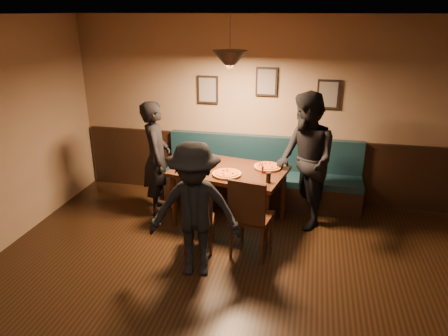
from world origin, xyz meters
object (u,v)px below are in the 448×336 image
chair_near_left (199,219)px  chair_near_right (252,215)px  diner_right (305,161)px  booth_bench (261,173)px  tabasco_bottle (263,169)px  soda_glass (268,177)px  dining_table (229,196)px  diner_front (195,211)px  diner_left (156,158)px

chair_near_left → chair_near_right: chair_near_right is taller
diner_right → booth_bench: bearing=-154.5°
chair_near_left → tabasco_bottle: size_ratio=6.66×
soda_glass → tabasco_bottle: 0.31m
soda_glass → tabasco_bottle: bearing=110.4°
chair_near_left → soda_glass: soda_glass is taller
diner_right → tabasco_bottle: (-0.55, -0.22, -0.07)m
dining_table → diner_front: bearing=-84.6°
diner_front → soda_glass: 1.17m
dining_table → chair_near_left: bearing=-94.8°
chair_near_right → soda_glass: size_ratio=7.75×
chair_near_right → tabasco_bottle: (0.03, 0.69, 0.35)m
booth_bench → chair_near_left: (-0.58, -1.50, -0.08)m
diner_right → diner_front: bearing=-62.9°
chair_near_right → diner_front: bearing=-125.3°
chair_near_left → diner_front: (0.10, -0.49, 0.37)m
chair_near_right → soda_glass: 0.55m
dining_table → chair_near_left: chair_near_left is taller
chair_near_left → tabasco_bottle: 1.10m
soda_glass → chair_near_right: bearing=-109.8°
dining_table → chair_near_right: 0.86m
tabasco_bottle → chair_near_right: bearing=-92.7°
diner_right → diner_left: bearing=-113.4°
dining_table → diner_left: diner_left is taller
diner_front → diner_right: bearing=43.8°
diner_right → diner_front: (-1.14, -1.45, -0.15)m
dining_table → chair_near_right: (0.43, -0.74, 0.12)m
diner_left → diner_right: bearing=-107.1°
booth_bench → chair_near_left: 1.61m
chair_near_left → tabasco_bottle: bearing=37.2°
chair_near_right → diner_left: 1.79m
diner_left → diner_front: (0.97, -1.40, -0.05)m
diner_right → soda_glass: bearing=-65.2°
diner_right → soda_glass: 0.68m
diner_left → soda_glass: (1.67, -0.47, 0.03)m
booth_bench → diner_front: (-0.49, -1.99, 0.28)m
chair_near_left → tabasco_bottle: (0.69, 0.74, 0.44)m
diner_front → chair_near_left: bearing=93.2°
chair_near_right → diner_right: (0.58, 0.91, 0.42)m
tabasco_bottle → diner_left: bearing=173.7°
dining_table → tabasco_bottle: bearing=4.9°
dining_table → soda_glass: bearing=-19.9°
diner_right → chair_near_left: bearing=-76.9°
soda_glass → diner_front: bearing=-126.9°
chair_near_left → chair_near_right: 0.67m
chair_near_left → soda_glass: 1.02m
chair_near_left → soda_glass: (0.80, 0.44, 0.45)m
booth_bench → chair_near_left: size_ratio=3.58×
booth_bench → diner_front: 2.07m
soda_glass → chair_near_left: bearing=-150.9°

